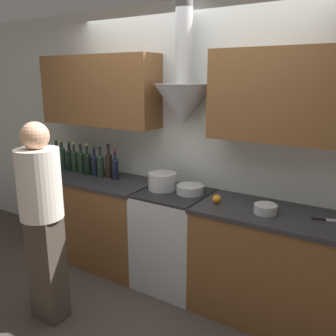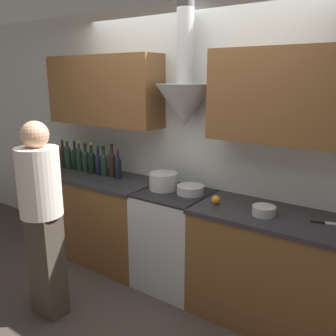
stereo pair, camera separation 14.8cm
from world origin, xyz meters
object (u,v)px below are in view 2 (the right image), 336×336
(wine_bottle_0, at_px, (63,155))
(wine_bottle_8, at_px, (112,163))
(mixing_bowl, at_px, (190,190))
(stove_range, at_px, (174,239))
(person_foreground_left, at_px, (42,213))
(saucepan, at_px, (264,211))
(wine_bottle_9, at_px, (118,167))
(orange_fruit, at_px, (216,200))
(wine_bottle_2, at_px, (75,158))
(wine_bottle_3, at_px, (79,159))
(stock_pot, at_px, (163,181))
(wine_bottle_4, at_px, (86,160))
(wine_bottle_1, at_px, (68,156))
(wine_bottle_6, at_px, (98,163))
(wine_bottle_5, at_px, (92,161))
(wine_bottle_7, at_px, (104,164))

(wine_bottle_0, distance_m, wine_bottle_8, 0.77)
(wine_bottle_0, height_order, mixing_bowl, wine_bottle_0)
(stove_range, relative_size, wine_bottle_0, 2.87)
(wine_bottle_8, relative_size, person_foreground_left, 0.22)
(person_foreground_left, bearing_deg, saucepan, 31.48)
(wine_bottle_0, relative_size, wine_bottle_9, 1.05)
(wine_bottle_0, distance_m, orange_fruit, 2.05)
(wine_bottle_2, height_order, wine_bottle_9, wine_bottle_2)
(wine_bottle_3, bearing_deg, stock_pot, -1.09)
(saucepan, xyz_separation_m, person_foreground_left, (-1.47, -0.90, -0.06))
(stove_range, distance_m, wine_bottle_4, 1.35)
(mixing_bowl, distance_m, saucepan, 0.73)
(stove_range, height_order, mixing_bowl, mixing_bowl)
(wine_bottle_1, bearing_deg, stock_pot, -0.71)
(stove_range, xyz_separation_m, wine_bottle_9, (-0.73, 0.05, 0.58))
(wine_bottle_6, bearing_deg, saucepan, -3.14)
(wine_bottle_5, bearing_deg, wine_bottle_0, 177.75)
(wine_bottle_4, height_order, orange_fruit, wine_bottle_4)
(stove_range, distance_m, wine_bottle_3, 1.43)
(wine_bottle_0, relative_size, person_foreground_left, 0.20)
(wine_bottle_5, distance_m, wine_bottle_7, 0.18)
(wine_bottle_8, xyz_separation_m, person_foreground_left, (0.21, -1.02, -0.17))
(wine_bottle_4, xyz_separation_m, wine_bottle_8, (0.39, 0.01, 0.01))
(stove_range, distance_m, wine_bottle_9, 0.93)
(wine_bottle_0, relative_size, wine_bottle_1, 0.94)
(wine_bottle_3, distance_m, person_foreground_left, 1.23)
(wine_bottle_9, relative_size, person_foreground_left, 0.19)
(wine_bottle_7, xyz_separation_m, wine_bottle_9, (0.19, 0.01, -0.01))
(wine_bottle_4, relative_size, mixing_bowl, 1.28)
(stove_range, xyz_separation_m, wine_bottle_8, (-0.82, 0.06, 0.60))
(wine_bottle_8, bearing_deg, mixing_bowl, -0.72)
(wine_bottle_5, relative_size, wine_bottle_7, 1.06)
(stove_range, bearing_deg, wine_bottle_0, 178.01)
(orange_fruit, bearing_deg, person_foreground_left, -139.29)
(wine_bottle_6, bearing_deg, wine_bottle_0, 178.42)
(wine_bottle_1, relative_size, wine_bottle_3, 1.03)
(wine_bottle_8, bearing_deg, stock_pot, -3.38)
(wine_bottle_0, height_order, orange_fruit, wine_bottle_0)
(wine_bottle_8, relative_size, orange_fruit, 4.84)
(wine_bottle_3, height_order, wine_bottle_4, wine_bottle_3)
(saucepan, bearing_deg, mixing_bowl, 171.09)
(mixing_bowl, relative_size, person_foreground_left, 0.15)
(wine_bottle_5, bearing_deg, wine_bottle_9, 2.31)
(wine_bottle_5, distance_m, wine_bottle_8, 0.28)
(wine_bottle_3, bearing_deg, wine_bottle_2, 170.68)
(wine_bottle_9, height_order, mixing_bowl, wine_bottle_9)
(stove_range, height_order, wine_bottle_7, wine_bottle_7)
(wine_bottle_0, bearing_deg, wine_bottle_9, -0.30)
(wine_bottle_7, xyz_separation_m, saucepan, (1.77, -0.10, -0.10))
(wine_bottle_7, bearing_deg, wine_bottle_9, 4.33)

